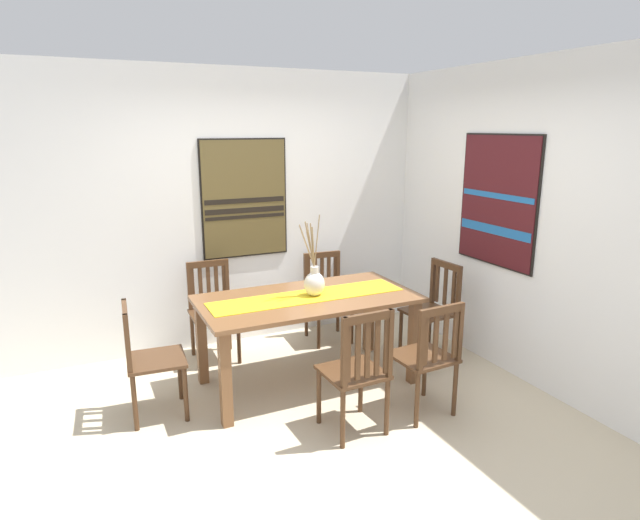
{
  "coord_description": "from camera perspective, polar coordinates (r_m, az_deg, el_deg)",
  "views": [
    {
      "loc": [
        -1.61,
        -3.27,
        2.15
      ],
      "look_at": [
        0.19,
        0.6,
        1.08
      ],
      "focal_mm": 30.01,
      "sensor_mm": 36.0,
      "label": 1
    }
  ],
  "objects": [
    {
      "name": "painting_on_back_wall",
      "position": [
        5.34,
        -8.06,
        6.5
      ],
      "size": [
        0.87,
        0.05,
        1.16
      ],
      "color": "black"
    },
    {
      "name": "dining_table",
      "position": [
        4.49,
        -1.34,
        -5.3
      ],
      "size": [
        1.8,
        0.92,
        0.78
      ],
      "color": "brown",
      "rests_on": "ground_plane"
    },
    {
      "name": "chair_3",
      "position": [
        3.83,
        4.02,
        -11.54
      ],
      "size": [
        0.43,
        0.43,
        0.95
      ],
      "color": "#4C301C",
      "rests_on": "ground_plane"
    },
    {
      "name": "chair_1",
      "position": [
        4.15,
        11.39,
        -9.98
      ],
      "size": [
        0.44,
        0.44,
        0.91
      ],
      "color": "#4C301C",
      "rests_on": "ground_plane"
    },
    {
      "name": "centerpiece_vase",
      "position": [
        4.43,
        -0.62,
        -2.34
      ],
      "size": [
        0.25,
        0.19,
        0.69
      ],
      "color": "silver",
      "rests_on": "dining_table"
    },
    {
      "name": "wall_back",
      "position": [
        5.44,
        -7.46,
        5.46
      ],
      "size": [
        6.4,
        0.12,
        2.7
      ],
      "primitive_type": "cube",
      "color": "white",
      "rests_on": "ground_plane"
    },
    {
      "name": "chair_0",
      "position": [
        5.51,
        0.7,
        -3.62
      ],
      "size": [
        0.45,
        0.45,
        0.89
      ],
      "color": "#4C301C",
      "rests_on": "ground_plane"
    },
    {
      "name": "painting_on_side_wall",
      "position": [
        4.99,
        18.46,
        6.0
      ],
      "size": [
        0.05,
        0.92,
        1.16
      ],
      "color": "black"
    },
    {
      "name": "chair_5",
      "position": [
        5.15,
        -11.4,
        -5.08
      ],
      "size": [
        0.43,
        0.43,
        0.92
      ],
      "color": "#4C301C",
      "rests_on": "ground_plane"
    },
    {
      "name": "ground_plane",
      "position": [
        4.24,
        1.16,
        -16.67
      ],
      "size": [
        6.4,
        6.4,
        0.03
      ],
      "primitive_type": "cube",
      "color": "beige"
    },
    {
      "name": "chair_2",
      "position": [
        5.19,
        11.98,
        -5.08
      ],
      "size": [
        0.45,
        0.45,
        0.91
      ],
      "color": "#4C301C",
      "rests_on": "ground_plane"
    },
    {
      "name": "chair_4",
      "position": [
        4.25,
        -17.81,
        -9.93
      ],
      "size": [
        0.45,
        0.45,
        0.89
      ],
      "color": "#4C301C",
      "rests_on": "ground_plane"
    },
    {
      "name": "table_runner",
      "position": [
        4.45,
        -1.35,
        -3.9
      ],
      "size": [
        1.65,
        0.36,
        0.01
      ],
      "primitive_type": "cube",
      "color": "gold",
      "rests_on": "dining_table"
    },
    {
      "name": "wall_side",
      "position": [
        4.84,
        21.49,
        3.54
      ],
      "size": [
        0.12,
        6.4,
        2.7
      ],
      "primitive_type": "cube",
      "color": "white",
      "rests_on": "ground_plane"
    }
  ]
}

